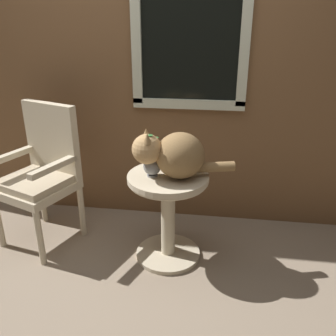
% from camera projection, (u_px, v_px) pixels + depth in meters
% --- Properties ---
extents(ground_plane, '(6.00, 6.00, 0.00)m').
position_uv_depth(ground_plane, '(124.00, 264.00, 2.46)').
color(ground_plane, gray).
extents(back_wall, '(4.00, 0.07, 2.60)m').
position_uv_depth(back_wall, '(143.00, 54.00, 2.63)').
color(back_wall, brown).
rests_on(back_wall, ground_plane).
extents(wicker_side_table, '(0.53, 0.53, 0.62)m').
position_uv_depth(wicker_side_table, '(168.00, 204.00, 2.39)').
color(wicker_side_table, beige).
rests_on(wicker_side_table, ground_plane).
extents(wicker_chair, '(0.60, 0.59, 1.01)m').
position_uv_depth(wicker_chair, '(42.00, 170.00, 2.57)').
color(wicker_chair, beige).
rests_on(wicker_chair, ground_plane).
extents(cat, '(0.64, 0.36, 0.31)m').
position_uv_depth(cat, '(175.00, 155.00, 2.22)').
color(cat, olive).
rests_on(cat, wicker_side_table).
extents(pewter_vase_with_ivy, '(0.11, 0.13, 0.29)m').
position_uv_depth(pewter_vase_with_ivy, '(152.00, 163.00, 2.26)').
color(pewter_vase_with_ivy, gray).
rests_on(pewter_vase_with_ivy, wicker_side_table).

